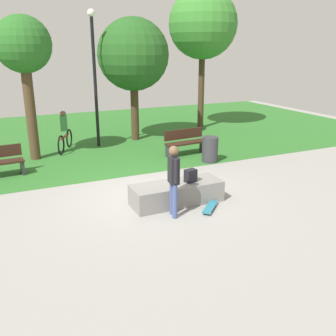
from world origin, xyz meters
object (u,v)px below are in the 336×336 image
(tree_young_birch, at_px, (203,24))
(trash_bin, at_px, (210,149))
(skateboard_by_ledge, at_px, (210,207))
(tree_slender_maple, at_px, (23,48))
(cyclist_on_bicycle, at_px, (65,134))
(concrete_ledge, at_px, (177,193))
(skater_performing_trick, at_px, (174,176))
(backpack_on_ledge, at_px, (191,176))
(lamp_post, at_px, (94,68))
(tree_tall_oak, at_px, (133,55))
(park_bench_far_left, at_px, (186,141))

(tree_young_birch, distance_m, trash_bin, 7.09)
(skateboard_by_ledge, distance_m, tree_slender_maple, 7.94)
(cyclist_on_bicycle, bearing_deg, tree_slender_maple, -147.15)
(trash_bin, xyz_separation_m, cyclist_on_bicycle, (-4.18, 3.58, 0.21))
(concrete_ledge, bearing_deg, skater_performing_trick, -121.51)
(skater_performing_trick, bearing_deg, concrete_ledge, 58.49)
(tree_slender_maple, height_order, tree_young_birch, tree_young_birch)
(backpack_on_ledge, relative_size, tree_young_birch, 0.05)
(backpack_on_ledge, xyz_separation_m, tree_young_birch, (4.72, 7.86, 4.02))
(concrete_ledge, relative_size, tree_slender_maple, 0.48)
(skater_performing_trick, relative_size, trash_bin, 1.94)
(lamp_post, height_order, cyclist_on_bicycle, lamp_post)
(skater_performing_trick, distance_m, lamp_post, 7.35)
(skater_performing_trick, xyz_separation_m, tree_tall_oak, (1.80, 7.51, 2.46))
(concrete_ledge, xyz_separation_m, backpack_on_ledge, (0.35, -0.05, 0.42))
(backpack_on_ledge, xyz_separation_m, lamp_post, (-0.65, 6.46, 2.31))
(skater_performing_trick, height_order, tree_tall_oak, tree_tall_oak)
(backpack_on_ledge, bearing_deg, skater_performing_trick, -152.65)
(concrete_ledge, bearing_deg, tree_tall_oak, 78.45)
(backpack_on_ledge, distance_m, tree_tall_oak, 7.50)
(tree_tall_oak, bearing_deg, park_bench_far_left, -74.07)
(lamp_post, bearing_deg, tree_slender_maple, -160.83)
(skater_performing_trick, distance_m, park_bench_far_left, 5.28)
(skater_performing_trick, height_order, cyclist_on_bicycle, skater_performing_trick)
(skater_performing_trick, xyz_separation_m, tree_young_birch, (5.48, 8.47, 3.73))
(park_bench_far_left, distance_m, tree_tall_oak, 4.27)
(concrete_ledge, height_order, cyclist_on_bicycle, cyclist_on_bicycle)
(tree_young_birch, relative_size, lamp_post, 1.25)
(park_bench_far_left, distance_m, tree_slender_maple, 6.17)
(concrete_ledge, relative_size, cyclist_on_bicycle, 1.36)
(backpack_on_ledge, bearing_deg, tree_young_birch, 47.57)
(park_bench_far_left, bearing_deg, concrete_ledge, -120.10)
(skateboard_by_ledge, bearing_deg, cyclist_on_bicycle, 106.99)
(concrete_ledge, distance_m, trash_bin, 3.76)
(concrete_ledge, relative_size, lamp_post, 0.45)
(concrete_ledge, relative_size, skater_performing_trick, 1.37)
(cyclist_on_bicycle, bearing_deg, concrete_ledge, -75.81)
(concrete_ledge, xyz_separation_m, trash_bin, (2.58, 2.73, 0.17))
(tree_tall_oak, xyz_separation_m, cyclist_on_bicycle, (-3.00, -0.54, -2.79))
(skateboard_by_ledge, distance_m, trash_bin, 4.00)
(park_bench_far_left, relative_size, lamp_post, 0.33)
(backpack_on_ledge, relative_size, park_bench_far_left, 0.20)
(skater_performing_trick, relative_size, tree_tall_oak, 0.34)
(park_bench_far_left, height_order, tree_slender_maple, tree_slender_maple)
(tree_young_birch, xyz_separation_m, lamp_post, (-5.37, -1.40, -1.71))
(park_bench_far_left, height_order, tree_young_birch, tree_young_birch)
(concrete_ledge, bearing_deg, park_bench_far_left, 59.90)
(tree_slender_maple, bearing_deg, concrete_ledge, -63.53)
(tree_young_birch, bearing_deg, park_bench_far_left, -125.70)
(skater_performing_trick, height_order, park_bench_far_left, skater_performing_trick)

